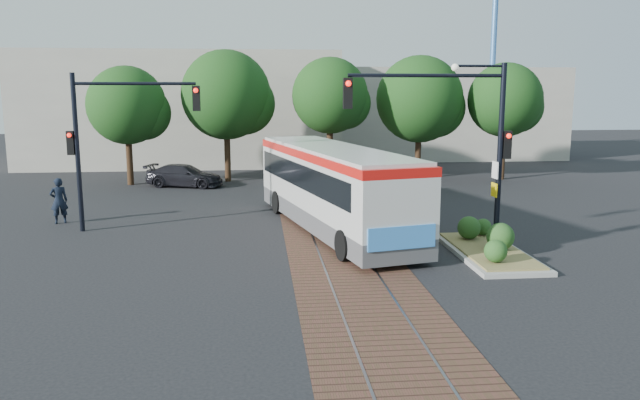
{
  "coord_description": "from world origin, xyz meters",
  "views": [
    {
      "loc": [
        -2.72,
        -20.26,
        5.39
      ],
      "look_at": [
        -0.59,
        0.93,
        1.6
      ],
      "focal_mm": 35.0,
      "sensor_mm": 36.0,
      "label": 1
    }
  ],
  "objects": [
    {
      "name": "signal_pole_main",
      "position": [
        3.86,
        -0.81,
        4.16
      ],
      "size": [
        5.49,
        0.46,
        6.0
      ],
      "color": "black",
      "rests_on": "ground"
    },
    {
      "name": "crane",
      "position": [
        18.0,
        34.0,
        10.88
      ],
      "size": [
        8.0,
        0.5,
        18.0
      ],
      "color": "#3F72B2",
      "rests_on": "ground"
    },
    {
      "name": "traffic_island",
      "position": [
        4.82,
        -0.9,
        0.33
      ],
      "size": [
        2.2,
        5.2,
        1.13
      ],
      "color": "gray",
      "rests_on": "ground"
    },
    {
      "name": "signal_pole_left",
      "position": [
        -8.37,
        4.0,
        3.86
      ],
      "size": [
        4.99,
        0.34,
        6.0
      ],
      "color": "black",
      "rests_on": "ground"
    },
    {
      "name": "parked_car",
      "position": [
        -6.83,
        14.95,
        0.62
      ],
      "size": [
        4.61,
        2.85,
        1.25
      ],
      "primitive_type": "imported",
      "rotation": [
        0.0,
        0.0,
        1.29
      ],
      "color": "black",
      "rests_on": "ground"
    },
    {
      "name": "officer",
      "position": [
        -10.78,
        5.53,
        0.94
      ],
      "size": [
        0.8,
        0.67,
        1.88
      ],
      "primitive_type": "imported",
      "rotation": [
        0.0,
        0.0,
        3.52
      ],
      "color": "black",
      "rests_on": "ground"
    },
    {
      "name": "city_bus",
      "position": [
        0.12,
        3.3,
        1.8
      ],
      "size": [
        5.22,
        12.29,
        3.22
      ],
      "rotation": [
        0.0,
        0.0,
        0.23
      ],
      "color": "#4A494C",
      "rests_on": "ground"
    },
    {
      "name": "tree_row",
      "position": [
        1.21,
        16.42,
        4.85
      ],
      "size": [
        26.4,
        5.6,
        7.67
      ],
      "color": "#382314",
      "rests_on": "ground"
    },
    {
      "name": "ground",
      "position": [
        0.0,
        0.0,
        0.0
      ],
      "size": [
        120.0,
        120.0,
        0.0
      ],
      "primitive_type": "plane",
      "color": "black",
      "rests_on": "ground"
    },
    {
      "name": "trackbed",
      "position": [
        0.0,
        4.0,
        0.01
      ],
      "size": [
        3.6,
        40.0,
        0.02
      ],
      "color": "#522F25",
      "rests_on": "ground"
    },
    {
      "name": "warehouses",
      "position": [
        -0.53,
        28.75,
        3.81
      ],
      "size": [
        40.0,
        13.0,
        8.0
      ],
      "color": "#ADA899",
      "rests_on": "ground"
    }
  ]
}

